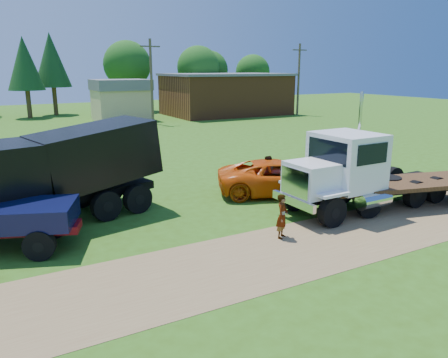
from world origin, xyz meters
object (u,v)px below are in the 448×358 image
spectator_a (282,216)px  white_semi_tractor (348,172)px  flatbed_trailer (406,187)px  orange_pickup (280,177)px  black_dump_truck (57,169)px

spectator_a → white_semi_tractor: bearing=-22.0°
white_semi_tractor → flatbed_trailer: 3.06m
white_semi_tractor → orange_pickup: bearing=104.0°
white_semi_tractor → black_dump_truck: white_semi_tractor is taller
orange_pickup → spectator_a: orange_pickup is taller
black_dump_truck → orange_pickup: size_ratio=1.52×
black_dump_truck → spectator_a: black_dump_truck is taller
orange_pickup → spectator_a: 5.70m
flatbed_trailer → black_dump_truck: bearing=173.0°
white_semi_tractor → black_dump_truck: (-10.94, 4.64, 0.42)m
white_semi_tractor → orange_pickup: 3.74m
orange_pickup → flatbed_trailer: 5.68m
orange_pickup → spectator_a: size_ratio=3.68×
white_semi_tractor → flatbed_trailer: size_ratio=1.00×
white_semi_tractor → black_dump_truck: 11.89m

